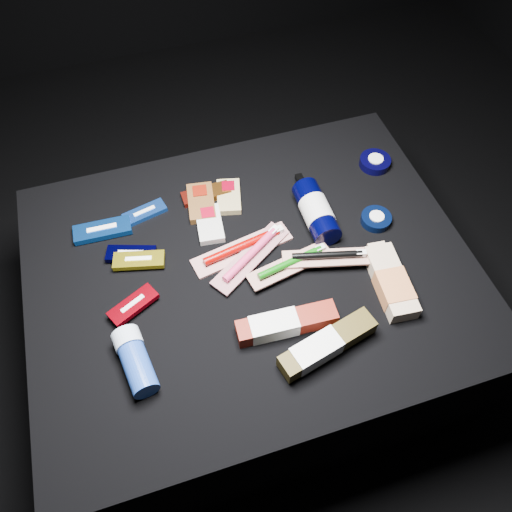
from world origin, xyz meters
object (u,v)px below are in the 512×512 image
object	(u,v)px
bodywash_bottle	(391,283)
toothpaste_carton_red	(282,324)
lotion_bottle	(316,211)
deodorant_stick	(135,360)

from	to	relation	value
bodywash_bottle	toothpaste_carton_red	size ratio (longest dim) A/B	0.91
bodywash_bottle	toothpaste_carton_red	distance (m)	0.26
bodywash_bottle	toothpaste_carton_red	bearing A→B (deg)	-169.65
lotion_bottle	deodorant_stick	xyz separation A→B (m)	(-0.46, -0.24, -0.01)
lotion_bottle	toothpaste_carton_red	size ratio (longest dim) A/B	0.99
toothpaste_carton_red	deodorant_stick	bearing A→B (deg)	-178.69
lotion_bottle	bodywash_bottle	world-z (taller)	lotion_bottle
lotion_bottle	bodywash_bottle	xyz separation A→B (m)	(0.09, -0.22, -0.01)
lotion_bottle	bodywash_bottle	bearing A→B (deg)	-67.84
lotion_bottle	bodywash_bottle	distance (m)	0.24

